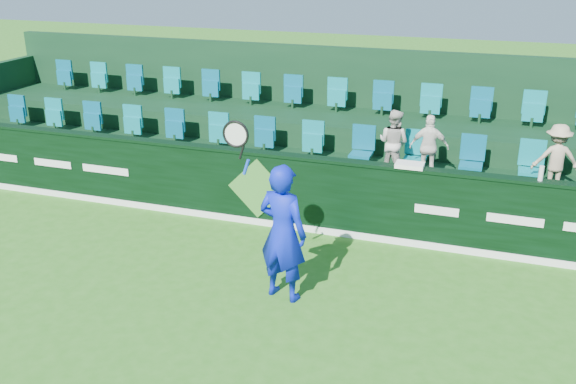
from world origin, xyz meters
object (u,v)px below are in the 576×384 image
(spectator_middle, at_px, (429,147))
(spectator_right, at_px, (556,158))
(spectator_left, at_px, (393,142))
(tennis_player, at_px, (282,232))
(drinks_bottle, at_px, (541,173))
(towel, at_px, (410,165))

(spectator_middle, distance_m, spectator_right, 2.08)
(spectator_middle, bearing_deg, spectator_left, -5.42)
(tennis_player, xyz_separation_m, spectator_middle, (1.54, 3.44, 0.37))
(spectator_left, height_order, drinks_bottle, spectator_left)
(spectator_left, bearing_deg, tennis_player, 95.68)
(drinks_bottle, bearing_deg, spectator_right, 76.22)
(spectator_right, relative_size, towel, 2.60)
(spectator_middle, xyz_separation_m, towel, (-0.17, -1.12, 0.01))
(towel, xyz_separation_m, drinks_bottle, (1.98, 0.00, 0.08))
(tennis_player, height_order, spectator_right, tennis_player)
(tennis_player, relative_size, drinks_bottle, 11.14)
(tennis_player, relative_size, towel, 5.79)
(spectator_right, bearing_deg, spectator_middle, -10.09)
(spectator_right, bearing_deg, tennis_player, 33.41)
(spectator_left, distance_m, spectator_middle, 0.63)
(spectator_right, bearing_deg, towel, 16.37)
(spectator_left, xyz_separation_m, spectator_right, (2.71, 0.00, -0.01))
(spectator_middle, height_order, towel, spectator_middle)
(spectator_left, distance_m, towel, 1.21)
(spectator_left, bearing_deg, drinks_bottle, 175.81)
(spectator_middle, relative_size, drinks_bottle, 4.93)
(spectator_right, relative_size, drinks_bottle, 4.99)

